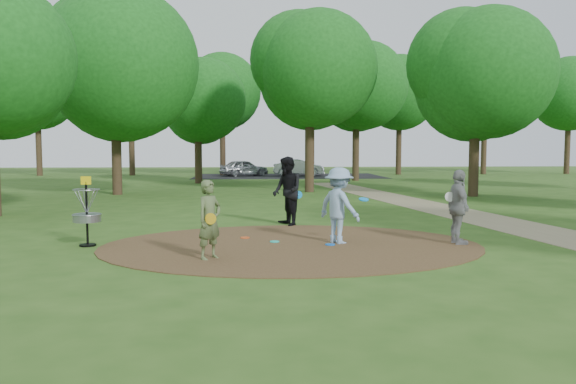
{
  "coord_description": "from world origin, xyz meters",
  "views": [
    {
      "loc": [
        -0.93,
        -12.23,
        2.17
      ],
      "look_at": [
        0.0,
        1.2,
        1.1
      ],
      "focal_mm": 35.0,
      "sensor_mm": 36.0,
      "label": 1
    }
  ],
  "objects": [
    {
      "name": "disc_ground_blue",
      "position": [
        0.85,
        -0.05,
        0.03
      ],
      "size": [
        0.22,
        0.22,
        0.02
      ],
      "primitive_type": "cylinder",
      "color": "blue",
      "rests_on": "dirt_clearing"
    },
    {
      "name": "car_right",
      "position": [
        2.86,
        30.38,
        0.63
      ],
      "size": [
        4.0,
        1.89,
        1.27
      ],
      "primitive_type": "imported",
      "rotation": [
        0.0,
        0.0,
        1.42
      ],
      "color": "#B1B3B9",
      "rests_on": "ground"
    },
    {
      "name": "tree_ring",
      "position": [
        1.38,
        7.63,
        5.28
      ],
      "size": [
        36.61,
        45.71,
        9.12
      ],
      "color": "#332316",
      "rests_on": "ground"
    },
    {
      "name": "player_observer_with_disc",
      "position": [
        -1.7,
        -1.39,
        0.77
      ],
      "size": [
        0.65,
        0.67,
        1.55
      ],
      "color": "#53643A",
      "rests_on": "ground"
    },
    {
      "name": "ground",
      "position": [
        0.0,
        0.0,
        0.0
      ],
      "size": [
        100.0,
        100.0,
        0.0
      ],
      "primitive_type": "plane",
      "color": "#2D5119",
      "rests_on": "ground"
    },
    {
      "name": "dirt_clearing",
      "position": [
        0.0,
        0.0,
        0.01
      ],
      "size": [
        8.4,
        8.4,
        0.02
      ],
      "primitive_type": "cylinder",
      "color": "#47301C",
      "rests_on": "ground"
    },
    {
      "name": "disc_golf_basket",
      "position": [
        -4.5,
        0.3,
        0.87
      ],
      "size": [
        0.63,
        0.63,
        1.54
      ],
      "color": "black",
      "rests_on": "ground"
    },
    {
      "name": "player_throwing_with_disc",
      "position": [
        1.08,
        0.22,
        0.86
      ],
      "size": [
        1.27,
        1.27,
        1.72
      ],
      "color": "#8BACD0",
      "rests_on": "ground"
    },
    {
      "name": "player_waiting_with_disc",
      "position": [
        3.72,
        -0.09,
        0.84
      ],
      "size": [
        0.52,
        1.0,
        1.68
      ],
      "color": "gray",
      "rests_on": "ground"
    },
    {
      "name": "disc_ground_red",
      "position": [
        -1.04,
        1.04,
        0.03
      ],
      "size": [
        0.22,
        0.22,
        0.02
      ],
      "primitive_type": "cylinder",
      "color": "#DF4A16",
      "rests_on": "dirt_clearing"
    },
    {
      "name": "disc_ground_cyan",
      "position": [
        -0.36,
        0.42,
        0.03
      ],
      "size": [
        0.22,
        0.22,
        0.02
      ],
      "primitive_type": "cylinder",
      "color": "#19CEBA",
      "rests_on": "dirt_clearing"
    },
    {
      "name": "footpath",
      "position": [
        6.5,
        2.0,
        0.01
      ],
      "size": [
        7.55,
        39.89,
        0.01
      ],
      "primitive_type": "cube",
      "rotation": [
        0.0,
        0.0,
        0.14
      ],
      "color": "#8C7A5B",
      "rests_on": "ground"
    },
    {
      "name": "parking_lot",
      "position": [
        2.0,
        30.0,
        0.0
      ],
      "size": [
        14.0,
        8.0,
        0.01
      ],
      "primitive_type": "cube",
      "color": "black",
      "rests_on": "ground"
    },
    {
      "name": "player_walking_with_disc",
      "position": [
        0.12,
        3.23,
        0.96
      ],
      "size": [
        1.0,
        1.12,
        1.92
      ],
      "color": "black",
      "rests_on": "ground"
    },
    {
      "name": "car_left",
      "position": [
        -1.33,
        30.36,
        0.62
      ],
      "size": [
        3.94,
        2.74,
        1.24
      ],
      "primitive_type": "imported",
      "rotation": [
        0.0,
        0.0,
        1.96
      ],
      "color": "#AAACB2",
      "rests_on": "ground"
    }
  ]
}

